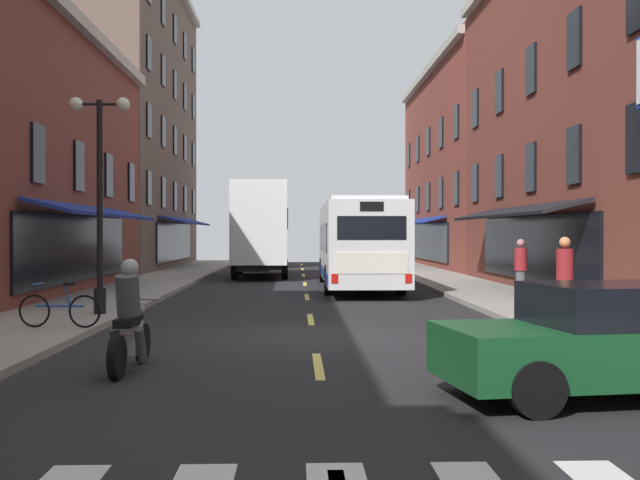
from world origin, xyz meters
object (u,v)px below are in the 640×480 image
bicycle_near (60,310)px  pedestrian_mid (521,269)px  sedan_near (622,340)px  sedan_mid (266,255)px  street_lamp_twin (100,194)px  box_truck (261,230)px  pedestrian_near (565,276)px  motorcycle_rider (130,323)px  transit_bus (358,243)px

bicycle_near → pedestrian_mid: pedestrian_mid is taller
sedan_near → sedan_mid: 37.92m
sedan_mid → street_lamp_twin: 28.68m
box_truck → sedan_mid: 10.88m
box_truck → sedan_near: box_truck is taller
bicycle_near → street_lamp_twin: size_ratio=0.33×
pedestrian_near → motorcycle_rider: bearing=44.3°
sedan_near → street_lamp_twin: size_ratio=0.90×
sedan_near → street_lamp_twin: 12.69m
sedan_mid → motorcycle_rider: size_ratio=2.04×
bicycle_near → box_truck: bearing=81.4°
transit_bus → street_lamp_twin: bearing=-123.8°
transit_bus → street_lamp_twin: street_lamp_twin is taller
motorcycle_rider → bicycle_near: (-2.30, 4.26, -0.21)m
sedan_near → bicycle_near: 10.80m
pedestrian_mid → street_lamp_twin: 11.66m
transit_bus → sedan_near: transit_bus is taller
motorcycle_rider → pedestrian_near: (8.27, 5.21, 0.40)m
street_lamp_twin → transit_bus: bearing=56.2°
transit_bus → sedan_near: 19.38m
transit_bus → pedestrian_near: transit_bus is taller
transit_bus → sedan_mid: transit_bus is taller
transit_bus → box_truck: box_truck is taller
transit_bus → bicycle_near: 14.81m
sedan_near → street_lamp_twin: bearing=133.9°
sedan_near → bicycle_near: (-8.79, 6.28, -0.21)m
transit_bus → street_lamp_twin: 12.44m
sedan_near → bicycle_near: bearing=144.4°
street_lamp_twin → motorcycle_rider: bearing=-72.7°
sedan_near → pedestrian_near: pedestrian_near is taller
motorcycle_rider → pedestrian_near: bearing=32.2°
bicycle_near → pedestrian_mid: size_ratio=0.98×
transit_bus → street_lamp_twin: (-6.89, -10.28, 1.29)m
street_lamp_twin → bicycle_near: bearing=-92.7°
sedan_mid → street_lamp_twin: street_lamp_twin is taller
box_truck → pedestrian_mid: 16.40m
motorcycle_rider → box_truck: bearing=88.1°
motorcycle_rider → street_lamp_twin: 7.64m
transit_bus → pedestrian_mid: bearing=-59.2°
sedan_mid → pedestrian_near: (7.68, -30.23, 0.37)m
pedestrian_mid → motorcycle_rider: bearing=22.0°
sedan_near → sedan_mid: sedan_mid is taller
box_truck → street_lamp_twin: street_lamp_twin is taller
sedan_near → motorcycle_rider: (-6.48, 2.03, -0.01)m
transit_bus → sedan_mid: size_ratio=2.71×
sedan_mid → box_truck: bearing=-88.9°
pedestrian_near → pedestrian_mid: bearing=-83.8°
pedestrian_near → box_truck: bearing=-56.8°
box_truck → pedestrian_mid: bearing=-60.7°
sedan_mid → motorcycle_rider: motorcycle_rider is taller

